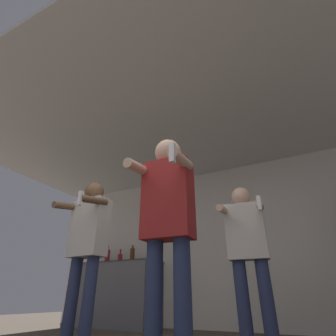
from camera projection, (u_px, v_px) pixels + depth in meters
name	position (u px, v px, depth m)	size (l,w,h in m)	color
wall_back	(231.00, 241.00, 4.29)	(7.00, 0.06, 2.55)	silver
ceiling_slab	(188.00, 120.00, 3.51)	(7.00, 3.86, 0.05)	silver
counter	(115.00, 294.00, 4.47)	(1.56, 0.66, 1.00)	slate
bottle_amber_bourbon	(107.00, 256.00, 4.93)	(0.09, 0.09, 0.36)	maroon
bottle_tall_gin	(120.00, 258.00, 4.79)	(0.08, 0.08, 0.25)	maroon
bottle_short_whiskey	(132.00, 255.00, 4.70)	(0.08, 0.08, 0.32)	#563314
bottle_green_wine	(97.00, 257.00, 5.03)	(0.06, 0.06, 0.33)	black
person_woman_foreground	(168.00, 216.00, 1.92)	(0.44, 0.46, 1.62)	navy
person_man_side	(87.00, 240.00, 2.73)	(0.48, 0.49, 1.62)	navy
person_spectator_back	(248.00, 246.00, 2.77)	(0.50, 0.54, 1.59)	navy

